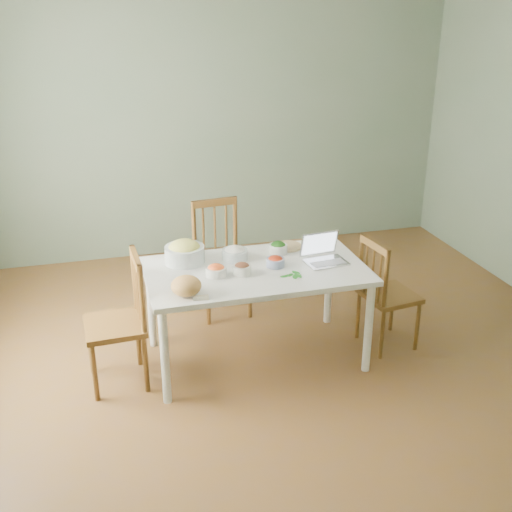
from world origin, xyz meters
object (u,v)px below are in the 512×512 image
object	(u,v)px
dining_table	(256,314)
bread_boule	(186,286)
chair_right	(390,293)
laptop	(327,250)
chair_far	(222,260)
bowl_squash	(185,252)
chair_left	(114,322)

from	to	relation	value
dining_table	bread_boule	xyz separation A→B (m)	(-0.57, -0.30, 0.45)
chair_right	bread_boule	distance (m)	1.69
dining_table	chair_right	xyz separation A→B (m)	(1.07, -0.08, 0.08)
bread_boule	laptop	size ratio (longest dim) A/B	0.68
chair_far	bowl_squash	xyz separation A→B (m)	(-0.41, -0.56, 0.35)
chair_far	chair_left	world-z (taller)	chair_far
chair_far	bread_boule	world-z (taller)	chair_far
chair_right	laptop	bearing A→B (deg)	78.94
chair_right	laptop	size ratio (longest dim) A/B	3.02
chair_left	laptop	distance (m)	1.63
laptop	bowl_squash	bearing A→B (deg)	158.24
dining_table	bread_boule	bearing A→B (deg)	-152.37
chair_left	chair_right	size ratio (longest dim) A/B	1.07
dining_table	bread_boule	world-z (taller)	bread_boule
chair_far	chair_left	distance (m)	1.30
chair_left	chair_far	bearing A→B (deg)	129.24
chair_far	laptop	bearing A→B (deg)	-59.82
chair_right	bowl_squash	distance (m)	1.63
chair_far	bowl_squash	bearing A→B (deg)	-131.14
bread_boule	chair_far	bearing A→B (deg)	66.34
chair_left	bowl_squash	size ratio (longest dim) A/B	3.28
dining_table	laptop	distance (m)	0.72
chair_right	bowl_squash	world-z (taller)	bowl_squash
chair_left	laptop	xyz separation A→B (m)	(1.59, 0.01, 0.37)
dining_table	bowl_squash	bearing A→B (deg)	152.30
chair_far	bowl_squash	distance (m)	0.77
chair_right	bread_boule	xyz separation A→B (m)	(-1.64, -0.22, 0.37)
dining_table	laptop	world-z (taller)	laptop
chair_left	chair_right	world-z (taller)	chair_left
bowl_squash	laptop	bearing A→B (deg)	-16.25
bread_boule	laptop	distance (m)	1.13
laptop	chair_left	bearing A→B (deg)	174.86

